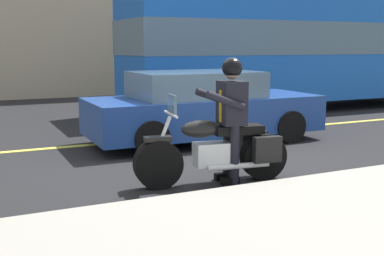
% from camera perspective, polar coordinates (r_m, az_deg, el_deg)
% --- Properties ---
extents(ground_plane, '(80.00, 80.00, 0.00)m').
position_cam_1_polar(ground_plane, '(8.19, 1.11, -3.74)').
color(ground_plane, black).
extents(lane_center_stripe, '(60.00, 0.16, 0.01)m').
position_cam_1_polar(lane_center_stripe, '(9.98, -3.99, -1.30)').
color(lane_center_stripe, '#E5DB4C').
rests_on(lane_center_stripe, ground_plane).
extents(motorcycle_main, '(2.22, 0.77, 1.26)m').
position_cam_1_polar(motorcycle_main, '(6.74, 3.01, -2.75)').
color(motorcycle_main, black).
rests_on(motorcycle_main, ground_plane).
extents(rider_main, '(0.67, 0.61, 1.74)m').
position_cam_1_polar(rider_main, '(6.71, 4.55, 2.24)').
color(rider_main, black).
rests_on(rider_main, ground_plane).
extents(bus_near, '(11.05, 2.70, 3.30)m').
position_cam_1_polar(bus_near, '(15.14, 13.01, 9.33)').
color(bus_near, blue).
rests_on(bus_near, ground_plane).
extents(car_dark, '(4.60, 1.92, 1.40)m').
position_cam_1_polar(car_dark, '(9.62, 1.19, 2.45)').
color(car_dark, navy).
rests_on(car_dark, ground_plane).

